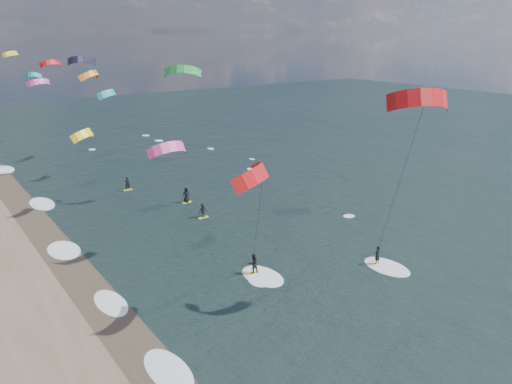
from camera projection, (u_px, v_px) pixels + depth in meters
ground at (387, 352)px, 29.54m from camera, size 260.00×260.00×0.00m
wet_sand_strip at (129, 340)px, 30.65m from camera, size 3.00×240.00×0.00m
kitesurfer_near_a at (415, 143)px, 31.76m from camera, size 7.66×9.01×15.40m
kitesurfer_near_b at (262, 210)px, 32.42m from camera, size 6.99×8.97×11.49m
far_kitesurfers at (181, 199)px, 54.01m from camera, size 4.67×13.96×1.74m
bg_kite_field at (80, 77)px, 65.72m from camera, size 12.68×70.90×7.54m
shoreline_surf at (120, 302)px, 35.00m from camera, size 2.40×79.40×0.11m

